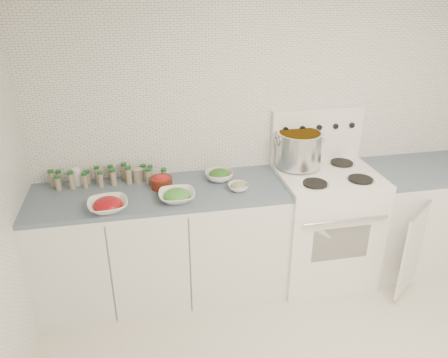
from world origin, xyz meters
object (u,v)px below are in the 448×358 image
Objects in this scene: bowl_tomato at (108,205)px; stove at (323,222)px; bowl_snowpea at (177,195)px; stock_pot at (299,148)px.

stove is at bearing 7.04° from bowl_tomato.
stove is 5.35× the size of bowl_snowpea.
stock_pot reaches higher than bowl_snowpea.
bowl_snowpea is (-1.00, -0.32, -0.16)m from stock_pot.
bowl_tomato is 1.16× the size of bowl_snowpea.
stove is 1.28m from bowl_snowpea.
stock_pot reaches higher than bowl_tomato.
bowl_tomato is at bearing -172.96° from stove.
stove reaches higher than stock_pot.
stove is at bearing -39.98° from stock_pot.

